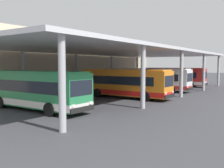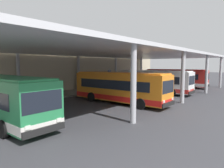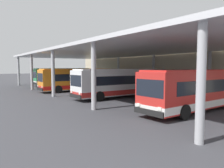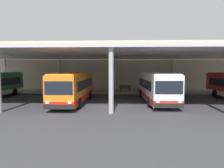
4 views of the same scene
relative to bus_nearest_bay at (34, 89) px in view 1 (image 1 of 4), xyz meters
The scene contains 10 objects.
ground_plane 15.57m from the bus_nearest_bay, 17.13° to the right, with size 200.00×200.00×0.00m, color #3D3D42.
platform_kerb 16.53m from the bus_nearest_bay, 25.91° to the left, with size 42.00×4.50×0.18m, color gray.
station_building_facade 18.28m from the bus_nearest_bay, 35.20° to the left, with size 48.00×1.60×8.35m, color #C1B293.
canopy_shelter 15.27m from the bus_nearest_bay, ahead, with size 40.00×17.00×5.55m.
bus_nearest_bay is the anchor object (origin of this frame).
bus_second_bay 10.82m from the bus_nearest_bay, 11.32° to the right, with size 2.74×10.53×3.17m.
bus_middle_bay 19.50m from the bus_nearest_bay, ahead, with size 2.85×10.57×3.17m.
bus_far_bay 28.89m from the bus_nearest_bay, ahead, with size 2.99×10.61×3.17m.
bench_waiting 17.91m from the bus_nearest_bay, 23.93° to the left, with size 1.80×0.45×0.92m.
banner_sign 20.13m from the bus_nearest_bay, 18.48° to the left, with size 0.70×0.12×3.20m.
Camera 1 is at (-28.21, -12.50, 3.65)m, focal length 40.96 mm.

